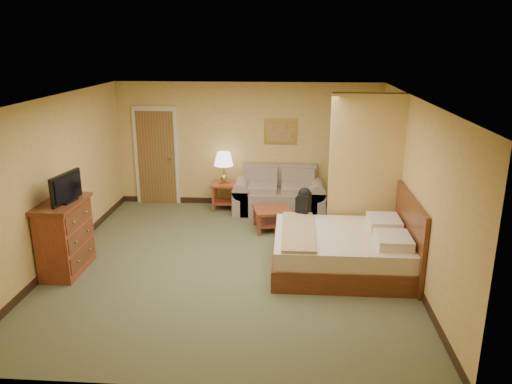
# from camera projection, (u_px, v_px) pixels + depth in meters

# --- Properties ---
(floor) EXTENTS (6.00, 6.00, 0.00)m
(floor) POSITION_uv_depth(u_px,v_px,m) (232.00, 263.00, 7.97)
(floor) COLOR #555A3A
(floor) RESTS_ON ground
(ceiling) EXTENTS (6.00, 6.00, 0.00)m
(ceiling) POSITION_uv_depth(u_px,v_px,m) (229.00, 98.00, 7.21)
(ceiling) COLOR white
(ceiling) RESTS_ON back_wall
(back_wall) EXTENTS (5.50, 0.02, 2.60)m
(back_wall) POSITION_uv_depth(u_px,v_px,m) (248.00, 145.00, 10.45)
(back_wall) COLOR tan
(back_wall) RESTS_ON floor
(left_wall) EXTENTS (0.02, 6.00, 2.60)m
(left_wall) POSITION_uv_depth(u_px,v_px,m) (55.00, 181.00, 7.77)
(left_wall) COLOR tan
(left_wall) RESTS_ON floor
(right_wall) EXTENTS (0.02, 6.00, 2.60)m
(right_wall) POSITION_uv_depth(u_px,v_px,m) (414.00, 188.00, 7.40)
(right_wall) COLOR tan
(right_wall) RESTS_ON floor
(partition) EXTENTS (1.20, 0.15, 2.60)m
(partition) POSITION_uv_depth(u_px,v_px,m) (365.00, 172.00, 8.32)
(partition) COLOR tan
(partition) RESTS_ON floor
(door) EXTENTS (0.94, 0.16, 2.10)m
(door) POSITION_uv_depth(u_px,v_px,m) (157.00, 156.00, 10.62)
(door) COLOR beige
(door) RESTS_ON floor
(baseboard) EXTENTS (5.50, 0.02, 0.12)m
(baseboard) POSITION_uv_depth(u_px,v_px,m) (248.00, 201.00, 10.80)
(baseboard) COLOR black
(baseboard) RESTS_ON floor
(loveseat) EXTENTS (1.86, 0.86, 0.94)m
(loveseat) POSITION_uv_depth(u_px,v_px,m) (279.00, 197.00, 10.29)
(loveseat) COLOR gray
(loveseat) RESTS_ON floor
(side_table) EXTENTS (0.51, 0.51, 0.56)m
(side_table) POSITION_uv_depth(u_px,v_px,m) (224.00, 192.00, 10.42)
(side_table) COLOR maroon
(side_table) RESTS_ON floor
(table_lamp) EXTENTS (0.40, 0.40, 0.65)m
(table_lamp) POSITION_uv_depth(u_px,v_px,m) (224.00, 160.00, 10.22)
(table_lamp) COLOR #AF8D40
(table_lamp) RESTS_ON side_table
(coffee_table) EXTENTS (0.78, 0.78, 0.42)m
(coffee_table) POSITION_uv_depth(u_px,v_px,m) (272.00, 214.00, 9.28)
(coffee_table) COLOR maroon
(coffee_table) RESTS_ON floor
(wall_picture) EXTENTS (0.67, 0.04, 0.52)m
(wall_picture) POSITION_uv_depth(u_px,v_px,m) (280.00, 132.00, 10.29)
(wall_picture) COLOR #B78E3F
(wall_picture) RESTS_ON back_wall
(dresser) EXTENTS (0.55, 1.05, 1.12)m
(dresser) POSITION_uv_depth(u_px,v_px,m) (65.00, 236.00, 7.54)
(dresser) COLOR maroon
(dresser) RESTS_ON floor
(tv) EXTENTS (0.23, 0.72, 0.44)m
(tv) POSITION_uv_depth(u_px,v_px,m) (66.00, 189.00, 7.31)
(tv) COLOR black
(tv) RESTS_ON dresser
(bed) EXTENTS (2.17, 1.85, 1.20)m
(bed) POSITION_uv_depth(u_px,v_px,m) (348.00, 250.00, 7.65)
(bed) COLOR #552713
(bed) RESTS_ON floor
(backpack) EXTENTS (0.25, 0.31, 0.47)m
(backpack) POSITION_uv_depth(u_px,v_px,m) (304.00, 200.00, 8.36)
(backpack) COLOR black
(backpack) RESTS_ON bed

